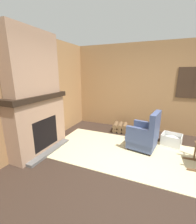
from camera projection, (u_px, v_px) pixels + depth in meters
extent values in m
plane|color=#2D2119|center=(132.00, 173.00, 2.80)|extent=(14.00, 14.00, 0.00)
cube|color=#9E7247|center=(28.00, 94.00, 3.36)|extent=(0.06, 5.36, 2.68)
cube|color=#9E7247|center=(149.00, 88.00, 4.60)|extent=(5.36, 0.06, 2.68)
cube|color=#382619|center=(193.00, 83.00, 4.08)|extent=(0.80, 0.02, 0.84)
cube|color=silver|center=(193.00, 83.00, 4.09)|extent=(0.76, 0.01, 0.80)
cube|color=#382619|center=(193.00, 83.00, 4.08)|extent=(0.02, 0.02, 0.80)
cube|color=#382619|center=(193.00, 83.00, 4.08)|extent=(0.76, 0.02, 0.02)
cube|color=#9E7A60|center=(39.00, 126.00, 3.47)|extent=(0.39, 1.43, 1.24)
cube|color=black|center=(45.00, 133.00, 3.45)|extent=(0.08, 0.74, 0.69)
cube|color=#565451|center=(50.00, 151.00, 3.51)|extent=(0.16, 1.29, 0.06)
cube|color=black|center=(36.00, 97.00, 3.29)|extent=(0.49, 1.53, 0.11)
cube|color=#9E7A60|center=(32.00, 63.00, 3.11)|extent=(0.34, 1.26, 1.32)
cube|color=#C6B789|center=(127.00, 153.00, 3.49)|extent=(3.67, 1.79, 0.01)
cube|color=#3D4C75|center=(142.00, 142.00, 3.65)|extent=(0.70, 0.69, 0.24)
cube|color=#3D4C75|center=(142.00, 136.00, 3.61)|extent=(0.74, 0.72, 0.18)
cube|color=#3D4C75|center=(155.00, 124.00, 3.38)|extent=(0.22, 0.63, 0.54)
cube|color=#3D4C75|center=(139.00, 132.00, 3.35)|extent=(0.58, 0.19, 0.20)
cube|color=#3D4C75|center=(145.00, 125.00, 3.79)|extent=(0.58, 0.19, 0.20)
cylinder|color=#332319|center=(128.00, 149.00, 3.62)|extent=(0.06, 0.06, 0.06)
cylinder|color=#332319|center=(135.00, 141.00, 4.02)|extent=(0.06, 0.06, 0.06)
cylinder|color=#332319|center=(149.00, 155.00, 3.35)|extent=(0.06, 0.06, 0.06)
cylinder|color=#332319|center=(155.00, 146.00, 3.75)|extent=(0.06, 0.06, 0.06)
cylinder|color=brown|center=(195.00, 151.00, 3.13)|extent=(0.04, 0.04, 0.38)
cylinder|color=brown|center=(115.00, 129.00, 4.79)|extent=(0.19, 0.43, 0.14)
cylinder|color=brown|center=(120.00, 129.00, 4.75)|extent=(0.19, 0.43, 0.14)
cylinder|color=brown|center=(125.00, 130.00, 4.71)|extent=(0.19, 0.43, 0.14)
cylinder|color=brown|center=(116.00, 125.00, 4.76)|extent=(0.19, 0.43, 0.14)
cylinder|color=brown|center=(120.00, 125.00, 4.72)|extent=(0.19, 0.43, 0.14)
cylinder|color=brown|center=(125.00, 126.00, 4.68)|extent=(0.19, 0.43, 0.14)
cube|color=white|center=(171.00, 145.00, 3.87)|extent=(0.54, 0.49, 0.01)
cube|color=white|center=(181.00, 142.00, 3.71)|extent=(0.10, 0.39, 0.29)
cube|color=white|center=(162.00, 138.00, 3.96)|extent=(0.10, 0.39, 0.29)
cube|color=white|center=(173.00, 137.00, 3.99)|extent=(0.45, 0.11, 0.29)
cube|color=white|center=(170.00, 143.00, 3.68)|extent=(0.45, 0.11, 0.29)
ellipsoid|color=white|center=(171.00, 139.00, 3.83)|extent=(0.43, 0.39, 0.17)
ellipsoid|color=silver|center=(11.00, 96.00, 2.78)|extent=(0.10, 0.10, 0.08)
cylinder|color=white|center=(10.00, 90.00, 2.76)|extent=(0.05, 0.05, 0.15)
cube|color=gray|center=(46.00, 89.00, 3.62)|extent=(0.14, 0.21, 0.14)
cube|color=silver|center=(49.00, 89.00, 3.59)|extent=(0.01, 0.04, 0.02)
cylinder|color=#336093|center=(35.00, 89.00, 3.33)|extent=(0.06, 0.24, 0.24)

